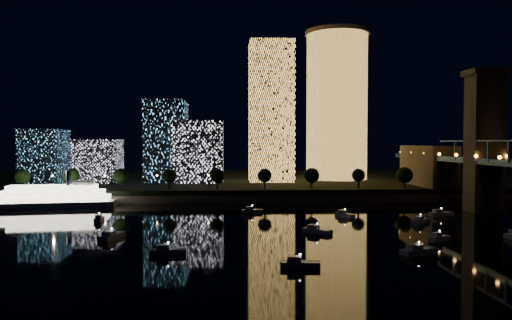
{
  "coord_description": "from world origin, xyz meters",
  "views": [
    {
      "loc": [
        -24.61,
        -121.24,
        24.39
      ],
      "look_at": [
        -15.43,
        55.0,
        18.23
      ],
      "focal_mm": 35.0,
      "sensor_mm": 36.0,
      "label": 1
    }
  ],
  "objects": [
    {
      "name": "street_lamps",
      "position": [
        -34.0,
        94.0,
        9.02
      ],
      "size": [
        132.7,
        0.7,
        5.65
      ],
      "color": "black",
      "rests_on": "far_bank"
    },
    {
      "name": "tower_cylindrical",
      "position": [
        32.08,
        141.71,
        44.25
      ],
      "size": [
        34.0,
        34.0,
        78.25
      ],
      "color": "#F4B44E",
      "rests_on": "far_bank"
    },
    {
      "name": "motorboats",
      "position": [
        0.93,
        12.11,
        0.81
      ],
      "size": [
        120.03,
        79.15,
        2.78
      ],
      "color": "silver",
      "rests_on": "ground"
    },
    {
      "name": "tower_rectangular",
      "position": [
        -4.02,
        129.38,
        39.8
      ],
      "size": [
        21.87,
        21.87,
        69.59
      ],
      "primitive_type": "cube",
      "color": "#F4B44E",
      "rests_on": "far_bank"
    },
    {
      "name": "esplanade_trees",
      "position": [
        -29.19,
        88.0,
        10.47
      ],
      "size": [
        166.67,
        6.99,
        9.0
      ],
      "color": "black",
      "rests_on": "far_bank"
    },
    {
      "name": "ground",
      "position": [
        0.0,
        0.0,
        0.0
      ],
      "size": [
        520.0,
        520.0,
        0.0
      ],
      "primitive_type": "plane",
      "color": "black",
      "rests_on": "ground"
    },
    {
      "name": "riverboat",
      "position": [
        -93.33,
        69.29,
        3.72
      ],
      "size": [
        48.97,
        16.16,
        14.49
      ],
      "color": "silver",
      "rests_on": "ground"
    },
    {
      "name": "seawall",
      "position": [
        0.0,
        82.0,
        1.5
      ],
      "size": [
        420.0,
        6.0,
        3.0
      ],
      "primitive_type": "cube",
      "color": "#6B5E4C",
      "rests_on": "ground"
    },
    {
      "name": "midrise_blocks",
      "position": [
        -67.06,
        127.85,
        20.97
      ],
      "size": [
        94.17,
        35.28,
        40.37
      ],
      "color": "silver",
      "rests_on": "far_bank"
    },
    {
      "name": "far_bank",
      "position": [
        0.0,
        160.0,
        2.5
      ],
      "size": [
        420.0,
        160.0,
        5.0
      ],
      "primitive_type": "cube",
      "color": "black",
      "rests_on": "ground"
    }
  ]
}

